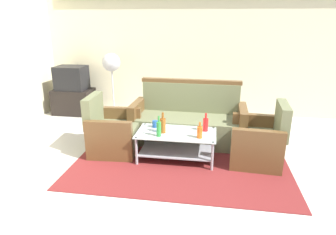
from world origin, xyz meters
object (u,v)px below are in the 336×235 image
Objects in this scene: couch at (188,122)px; cup at (155,124)px; bottle_brown at (163,125)px; pedestal_fan at (112,66)px; coffee_table at (176,142)px; bottle_green at (159,129)px; bottle_red at (206,124)px; television at (71,78)px; bottle_orange at (200,132)px; tv_stand at (74,101)px; armchair_left at (113,133)px; armchair_right at (258,143)px.

cup is (-0.44, -0.54, 0.14)m from couch.
bottle_brown is 2.92× the size of cup.
couch is 1.43× the size of pedestal_fan.
coffee_table is at bearing -25.00° from cup.
couch is at bearing 69.89° from bottle_green.
bottle_red is at bearing 118.31° from couch.
television is at bearing 141.63° from cup.
television is at bearing 144.59° from bottle_orange.
bottle_red reaches higher than tv_stand.
television is at bearing -176.83° from pedestal_fan.
bottle_red is at bearing 149.79° from television.
bottle_brown is at bearing -39.50° from tv_stand.
couch is 0.89m from bottle_orange.
tv_stand is at bearing 143.29° from coffee_table.
armchair_left is at bearing -49.28° from tv_stand.
bottle_red is at bearing 16.70° from coffee_table.
pedestal_fan is (-2.68, 1.74, 0.73)m from armchair_right.
couch is at bearing 116.75° from bottle_red.
bottle_brown is (-0.18, -0.04, 0.25)m from coffee_table.
armchair_right is at bearing -32.98° from pedestal_fan.
armchair_left is at bearing 167.97° from bottle_brown.
bottle_orange is (0.54, 0.02, -0.02)m from bottle_green.
cup is (-0.12, 0.33, -0.06)m from bottle_green.
bottle_red is 0.33× the size of tv_stand.
armchair_right is at bearing -1.96° from cup.
cup is 2.66m from television.
armchair_left is at bearing 131.37° from television.
television is (-2.07, 1.64, 0.30)m from cup.
bottle_red reaches higher than coffee_table.
bottle_green is 0.14m from bottle_brown.
bottle_orange is at bearing -35.38° from tv_stand.
bottle_orange is at bearing 2.53° from bottle_green.
pedestal_fan reaches higher than couch.
bottle_green is 2.47m from pedestal_fan.
armchair_right reaches higher than bottle_green.
couch reaches higher than cup.
pedestal_fan reaches higher than bottle_red.
pedestal_fan reaches higher than television.
armchair_left reaches higher than bottle_green.
bottle_brown reaches higher than bottle_green.
tv_stand is 1.32× the size of television.
bottle_orange is 0.73m from cup.
television is at bearing -142.78° from armchair_left.
pedestal_fan reaches higher than armchair_right.
armchair_left is 3.26× the size of bottle_red.
armchair_left reaches higher than coffee_table.
bottle_brown is 0.53m from bottle_orange.
bottle_orange is (0.33, -0.15, 0.22)m from coffee_table.
armchair_left and armchair_right have the same top height.
bottle_green is 2.95m from tv_stand.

